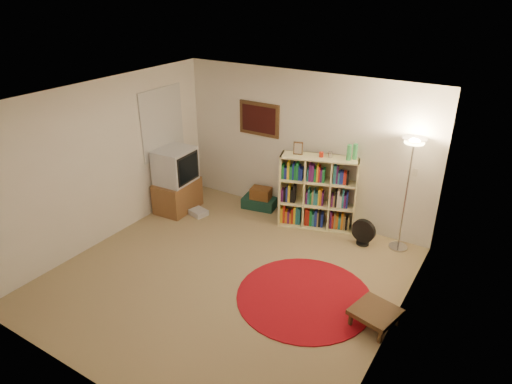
# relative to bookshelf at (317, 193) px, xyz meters

# --- Properties ---
(room) EXTENTS (4.54, 4.54, 2.54)m
(room) POSITION_rel_bookshelf_xyz_m (-0.47, -1.93, 0.66)
(room) COLOR #9D855C
(room) RESTS_ON ground
(bookshelf) EXTENTS (1.29, 0.73, 1.49)m
(bookshelf) POSITION_rel_bookshelf_xyz_m (0.00, 0.00, 0.00)
(bookshelf) COLOR #FFF2AA
(bookshelf) RESTS_ON ground
(floor_lamp) EXTENTS (0.42, 0.42, 1.78)m
(floor_lamp) POSITION_rel_bookshelf_xyz_m (1.41, 0.04, 0.88)
(floor_lamp) COLOR #B2B0B5
(floor_lamp) RESTS_ON ground
(floor_fan) EXTENTS (0.38, 0.21, 0.43)m
(floor_fan) POSITION_rel_bookshelf_xyz_m (0.90, -0.16, -0.38)
(floor_fan) COLOR black
(floor_fan) RESTS_ON ground
(tv_stand) EXTENTS (0.60, 0.82, 1.15)m
(tv_stand) POSITION_rel_bookshelf_xyz_m (-2.35, -0.76, -0.05)
(tv_stand) COLOR brown
(tv_stand) RESTS_ON ground
(dvd_box) EXTENTS (0.34, 0.30, 0.10)m
(dvd_box) POSITION_rel_bookshelf_xyz_m (-1.90, -0.75, -0.55)
(dvd_box) COLOR silver
(dvd_box) RESTS_ON ground
(suitcase) EXTENTS (0.65, 0.48, 0.19)m
(suitcase) POSITION_rel_bookshelf_xyz_m (-1.15, 0.09, -0.51)
(suitcase) COLOR #14372E
(suitcase) RESTS_ON ground
(wicker_basket) EXTENTS (0.39, 0.31, 0.20)m
(wicker_basket) POSITION_rel_bookshelf_xyz_m (-1.11, 0.07, -0.31)
(wicker_basket) COLOR brown
(wicker_basket) RESTS_ON suitcase
(duffel_bag) EXTENTS (0.35, 0.30, 0.24)m
(duffel_bag) POSITION_rel_bookshelf_xyz_m (-0.54, 0.28, -0.48)
(duffel_bag) COLOR black
(duffel_bag) RESTS_ON ground
(red_rug) EXTENTS (1.79, 1.79, 0.02)m
(red_rug) POSITION_rel_bookshelf_xyz_m (0.72, -1.83, -0.59)
(red_rug) COLOR maroon
(red_rug) RESTS_ON ground
(side_table) EXTENTS (0.61, 0.61, 0.23)m
(side_table) POSITION_rel_bookshelf_xyz_m (1.66, -1.86, -0.41)
(side_table) COLOR #452C18
(side_table) RESTS_ON ground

